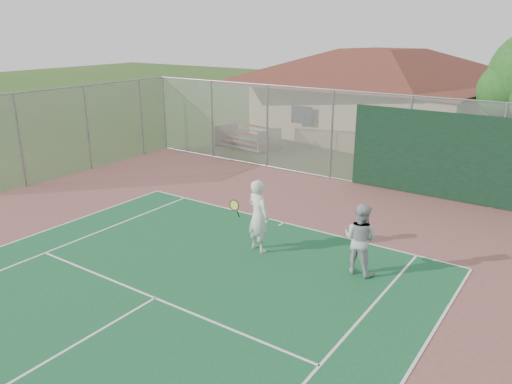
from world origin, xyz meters
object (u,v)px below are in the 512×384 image
clubhouse (380,85)px  player_white_front (258,216)px  bleachers (247,137)px  player_grey_back (360,240)px

clubhouse → player_white_front: (2.87, -15.58, -1.84)m
player_white_front → clubhouse: bearing=-64.0°
bleachers → player_white_front: player_white_front is taller
player_white_front → player_grey_back: (2.76, 0.33, -0.10)m
player_white_front → player_grey_back: 2.78m
clubhouse → bleachers: bearing=-117.5°
clubhouse → player_grey_back: clubhouse is taller
player_grey_back → player_white_front: bearing=11.7°
bleachers → player_grey_back: bearing=-34.9°
clubhouse → bleachers: (-4.46, -5.86, -2.28)m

